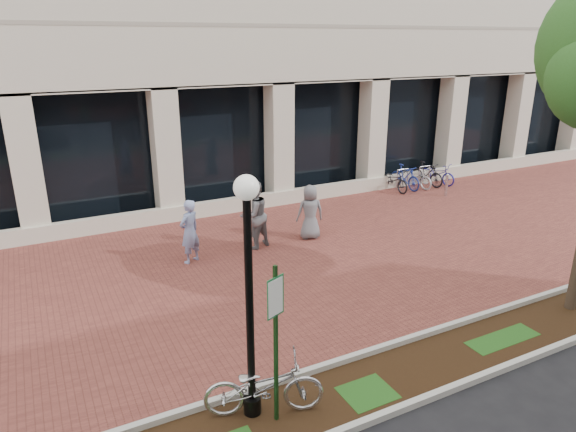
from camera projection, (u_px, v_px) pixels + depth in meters
name	position (u px, v px, depth m)	size (l,w,h in m)	color
ground	(294.00, 260.00, 13.72)	(120.00, 120.00, 0.00)	black
brick_plaza	(294.00, 260.00, 13.72)	(40.00, 9.00, 0.01)	brown
planting_strip	(428.00, 365.00, 9.31)	(40.00, 1.50, 0.01)	black
curb_plaza_side	(402.00, 342.00, 9.92)	(40.00, 0.12, 0.12)	#B8B7AE
curb_street_side	(459.00, 386.00, 8.66)	(40.00, 0.12, 0.12)	#B8B7AE
parking_sign	(276.00, 327.00, 7.42)	(0.34, 0.07, 2.63)	#153C17
lamppost	(249.00, 288.00, 7.40)	(0.36, 0.36, 3.89)	black
locked_bicycle	(264.00, 386.00, 7.97)	(0.66, 1.88, 0.99)	#B8B9BD
pedestrian_left	(190.00, 232.00, 13.32)	(0.63, 0.41, 1.72)	#8392C3
pedestrian_mid	(254.00, 215.00, 14.25)	(0.94, 0.73, 1.93)	slate
pedestrian_right	(310.00, 212.00, 14.97)	(0.79, 0.52, 1.63)	slate
bollard	(446.00, 185.00, 19.12)	(0.12, 0.12, 0.87)	silver
bike_rack_cluster	(416.00, 176.00, 20.32)	(2.97, 1.73, 0.96)	black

